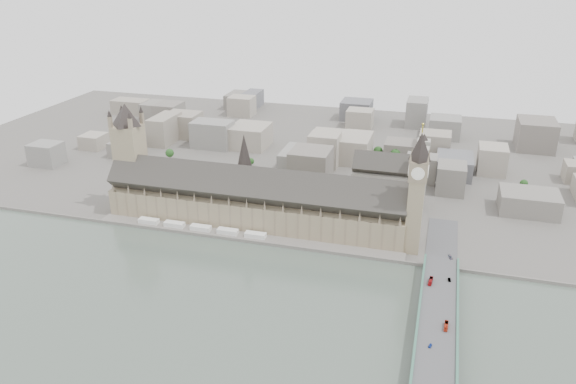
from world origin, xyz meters
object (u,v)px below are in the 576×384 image
(palace_of_westminster, at_px, (254,201))
(red_bus_north, at_px, (431,281))
(westminster_abbey, at_px, (391,181))
(victoria_tower, at_px, (130,151))
(car_silver, at_px, (449,280))
(westminster_bridge, at_px, (437,318))
(elizabeth_tower, at_px, (417,185))
(car_blue, at_px, (430,346))
(car_approach, at_px, (450,257))
(red_bus_south, at_px, (446,326))

(palace_of_westminster, distance_m, red_bus_north, 172.21)
(westminster_abbey, relative_size, red_bus_north, 6.71)
(victoria_tower, bearing_deg, car_silver, -14.12)
(westminster_bridge, height_order, car_silver, car_silver)
(elizabeth_tower, xyz_separation_m, car_silver, (30.12, -54.99, -47.10))
(elizabeth_tower, xyz_separation_m, westminster_bridge, (24.00, -95.50, -52.96))
(elizabeth_tower, bearing_deg, westminster_bridge, -75.89)
(palace_of_westminster, relative_size, victoria_tower, 2.65)
(red_bus_north, relative_size, car_blue, 2.63)
(victoria_tower, distance_m, car_blue, 321.63)
(westminster_abbey, height_order, car_approach, westminster_abbey)
(elizabeth_tower, relative_size, westminster_abbey, 1.58)
(red_bus_south, distance_m, car_blue, 22.83)
(car_approach, bearing_deg, palace_of_westminster, 146.06)
(elizabeth_tower, xyz_separation_m, car_blue, (20.63, -132.77, -47.18))
(car_silver, bearing_deg, westminster_bridge, -106.86)
(westminster_abbey, relative_size, car_blue, 17.64)
(red_bus_south, relative_size, car_approach, 1.76)
(car_silver, bearing_deg, palace_of_westminster, 150.09)
(westminster_abbey, distance_m, car_approach, 123.67)
(palace_of_westminster, bearing_deg, red_bus_north, -25.23)
(palace_of_westminster, height_order, red_bus_south, palace_of_westminster)
(red_bus_south, bearing_deg, victoria_tower, 158.08)
(palace_of_westminster, xyz_separation_m, red_bus_south, (167.13, -123.30, -11.11))
(westminster_bridge, distance_m, car_blue, 37.87)
(red_bus_south, height_order, car_approach, red_bus_south)
(westminster_bridge, distance_m, car_silver, 41.39)
(car_blue, relative_size, car_silver, 0.87)
(elizabeth_tower, xyz_separation_m, red_bus_north, (17.46, -61.56, -46.43))
(westminster_abbey, distance_m, car_blue, 225.34)
(car_blue, bearing_deg, westminster_bridge, 97.48)
(westminster_bridge, bearing_deg, car_approach, 85.16)
(palace_of_westminster, bearing_deg, car_silver, -21.64)
(westminster_abbey, bearing_deg, palace_of_westminster, -145.83)
(palace_of_westminster, distance_m, victoria_tower, 126.41)
(elizabeth_tower, distance_m, westminster_bridge, 111.81)
(red_bus_north, height_order, car_silver, red_bus_north)
(westminster_bridge, xyz_separation_m, westminster_abbey, (-51.08, 182.50, 19.96))
(elizabeth_tower, xyz_separation_m, westminster_abbey, (-27.08, 87.00, -33.01))
(red_bus_south, bearing_deg, car_blue, -109.66)
(red_bus_north, xyz_separation_m, car_approach, (12.80, 39.88, -0.61))
(elizabeth_tower, relative_size, victoria_tower, 1.07)
(westminster_bridge, bearing_deg, car_blue, -95.17)
(westminster_bridge, relative_size, car_blue, 84.29)
(westminster_bridge, bearing_deg, car_silver, 81.41)
(westminster_bridge, xyz_separation_m, red_bus_north, (-6.54, 33.94, 6.54))
(westminster_bridge, relative_size, car_approach, 59.17)
(westminster_abbey, xyz_separation_m, red_bus_north, (44.53, -148.56, -13.42))
(palace_of_westminster, height_order, westminster_bridge, palace_of_westminster)
(victoria_tower, relative_size, red_bus_north, 9.87)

